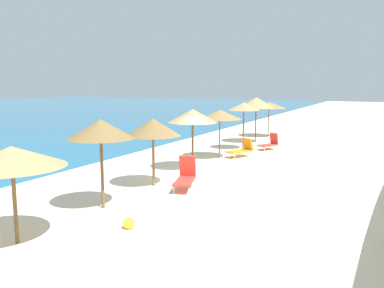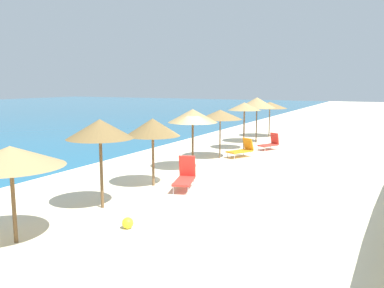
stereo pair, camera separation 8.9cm
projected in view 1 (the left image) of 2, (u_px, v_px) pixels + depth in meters
The scene contains 13 objects.
ground_plane at pixel (203, 179), 16.49m from camera, with size 160.00×160.00×0.00m, color beige.
beach_umbrella_2 at pixel (12, 157), 9.58m from camera, with size 2.58×2.58×2.43m.
beach_umbrella_3 at pixel (101, 129), 12.32m from camera, with size 2.09×2.09×2.82m.
beach_umbrella_4 at pixel (153, 127), 15.12m from camera, with size 2.10×2.10×2.61m.
beach_umbrella_5 at pixel (193, 116), 18.00m from camera, with size 2.25×2.25×2.78m.
beach_umbrella_6 at pixel (220, 115), 20.83m from camera, with size 2.30×2.30×2.56m.
beach_umbrella_7 at pixel (244, 107), 23.63m from camera, with size 1.94×1.94×2.81m.
beach_umbrella_8 at pixel (256, 103), 26.42m from camera, with size 2.45×2.45×3.01m.
beach_umbrella_9 at pixel (269, 105), 29.39m from camera, with size 2.51×2.51×2.58m.
lounge_chair_0 at pixel (241, 149), 21.43m from camera, with size 1.60×1.26×1.00m.
lounge_chair_1 at pixel (270, 143), 23.84m from camera, with size 1.39×1.09×0.99m.
lounge_chair_2 at pixel (185, 176), 14.93m from camera, with size 1.63×1.04×1.19m.
beach_ball at pixel (129, 223), 10.84m from camera, with size 0.31×0.31×0.31m, color yellow.
Camera 1 is at (-14.60, -6.78, 3.90)m, focal length 37.41 mm.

